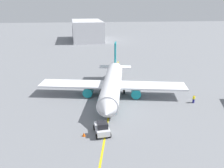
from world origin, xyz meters
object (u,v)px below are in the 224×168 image
object	(u,v)px
refueling_worker	(194,99)
safety_cone_nose	(84,134)
pushback_tug	(102,128)
airplane	(112,84)

from	to	relation	value
refueling_worker	safety_cone_nose	world-z (taller)	refueling_worker
pushback_tug	refueling_worker	xyz separation A→B (m)	(-9.71, 19.52, -0.19)
safety_cone_nose	pushback_tug	bearing A→B (deg)	97.46
refueling_worker	safety_cone_nose	distance (m)	24.54
pushback_tug	safety_cone_nose	size ratio (longest dim) A/B	6.35
airplane	refueling_worker	world-z (taller)	airplane
airplane	safety_cone_nose	bearing A→B (deg)	-21.39
pushback_tug	refueling_worker	size ratio (longest dim) A/B	2.23
airplane	safety_cone_nose	xyz separation A→B (m)	(15.33, -6.00, -2.44)
airplane	refueling_worker	distance (m)	17.29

